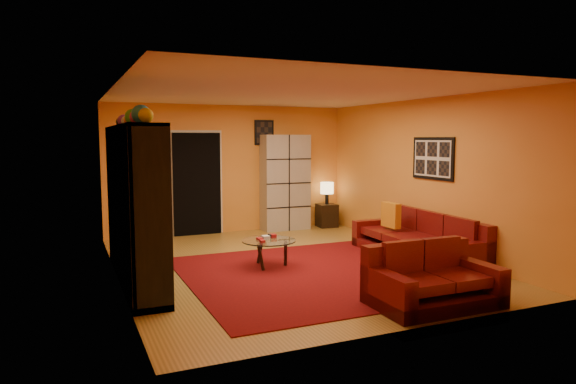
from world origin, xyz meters
name	(u,v)px	position (x,y,z in m)	size (l,w,h in m)	color
floor	(288,264)	(0.00, 0.00, 0.00)	(6.00, 6.00, 0.00)	olive
ceiling	(288,93)	(0.00, 0.00, 2.60)	(6.00, 6.00, 0.00)	white
wall_back	(230,169)	(0.00, 3.00, 1.30)	(6.00, 6.00, 0.00)	orange
wall_front	(410,203)	(0.00, -3.00, 1.30)	(6.00, 6.00, 0.00)	orange
wall_left	(116,186)	(-2.50, 0.00, 1.30)	(6.00, 6.00, 0.00)	orange
wall_right	(422,175)	(2.50, 0.00, 1.30)	(6.00, 6.00, 0.00)	orange
rug	(314,274)	(0.10, -0.70, 0.01)	(3.60, 3.60, 0.01)	#57090D
doorway	(197,184)	(-0.70, 2.96, 1.02)	(0.95, 0.10, 2.04)	black
wall_art_right	(433,158)	(2.48, -0.30, 1.60)	(0.03, 1.00, 0.70)	black
wall_art_back	(264,133)	(0.75, 2.98, 2.05)	(0.42, 0.03, 0.52)	black
entertainment_unit	(134,204)	(-2.27, 0.00, 1.05)	(0.45, 3.00, 2.10)	black
tv	(137,206)	(-2.23, 0.07, 1.01)	(0.13, 1.01, 0.58)	black
sofa	(421,240)	(2.14, -0.47, 0.28)	(1.10, 2.50, 0.85)	#540B0D
loveseat	(430,280)	(0.74, -2.42, 0.29)	(1.46, 0.88, 0.85)	#540B0D
throw_pillow	(391,215)	(1.95, 0.10, 0.63)	(0.12, 0.42, 0.42)	orange
coffee_table	(269,243)	(-0.35, -0.07, 0.37)	(0.81, 0.81, 0.40)	silver
storage_cabinet	(285,182)	(1.15, 2.80, 1.00)	(1.00, 0.45, 2.00)	#B0ABA3
bowl_chair	(144,239)	(-2.00, 1.17, 0.33)	(0.76, 0.76, 0.61)	black
side_table	(327,215)	(2.11, 2.72, 0.25)	(0.40, 0.40, 0.50)	black
table_lamp	(327,189)	(2.11, 2.72, 0.84)	(0.29, 0.29, 0.48)	black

